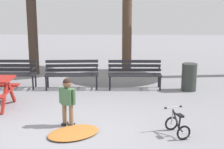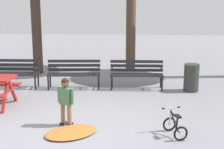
% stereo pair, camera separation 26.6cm
% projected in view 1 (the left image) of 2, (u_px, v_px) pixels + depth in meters
% --- Properties ---
extents(ground, '(36.00, 36.00, 0.00)m').
position_uv_depth(ground, '(66.00, 134.00, 7.00)').
color(ground, gray).
extents(park_bench_far_left, '(1.61, 0.48, 0.85)m').
position_uv_depth(park_bench_far_left, '(10.00, 71.00, 10.36)').
color(park_bench_far_left, '#232328').
rests_on(park_bench_far_left, ground).
extents(park_bench_left, '(1.63, 0.57, 0.85)m').
position_uv_depth(park_bench_left, '(72.00, 72.00, 10.32)').
color(park_bench_left, '#232328').
rests_on(park_bench_left, ground).
extents(park_bench_right, '(1.61, 0.48, 0.85)m').
position_uv_depth(park_bench_right, '(135.00, 72.00, 10.31)').
color(park_bench_right, '#232328').
rests_on(park_bench_right, ground).
extents(child_standing, '(0.38, 0.25, 1.06)m').
position_uv_depth(child_standing, '(67.00, 98.00, 7.27)').
color(child_standing, '#7F664C').
rests_on(child_standing, ground).
extents(kids_bicycle, '(0.50, 0.63, 0.54)m').
position_uv_depth(kids_bicycle, '(178.00, 126.00, 6.89)').
color(kids_bicycle, black).
rests_on(kids_bicycle, ground).
extents(leaf_pile, '(1.36, 1.29, 0.07)m').
position_uv_depth(leaf_pile, '(74.00, 133.00, 6.96)').
color(leaf_pile, '#B26B2D').
rests_on(leaf_pile, ground).
extents(trash_bin, '(0.44, 0.44, 0.81)m').
position_uv_depth(trash_bin, '(189.00, 77.00, 10.09)').
color(trash_bin, '#2D332D').
rests_on(trash_bin, ground).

